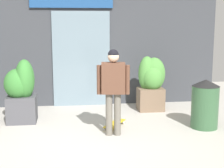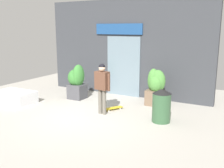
# 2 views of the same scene
# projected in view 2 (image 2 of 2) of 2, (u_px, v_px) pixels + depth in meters

# --- Properties ---
(ground_plane) EXTENTS (12.00, 12.00, 0.00)m
(ground_plane) POSITION_uv_depth(u_px,v_px,m) (81.00, 116.00, 8.29)
(ground_plane) COLOR #B2ADA3
(building_facade) EXTENTS (7.07, 0.31, 3.87)m
(building_facade) POSITION_uv_depth(u_px,v_px,m) (126.00, 49.00, 10.63)
(building_facade) COLOR #383A3F
(building_facade) RESTS_ON ground_plane
(skateboarder) EXTENTS (0.61, 0.31, 1.65)m
(skateboarder) POSITION_uv_depth(u_px,v_px,m) (102.00, 84.00, 8.34)
(skateboarder) COLOR #666056
(skateboarder) RESTS_ON ground_plane
(skateboard) EXTENTS (0.55, 0.72, 0.08)m
(skateboard) POSITION_uv_depth(u_px,v_px,m) (113.00, 108.00, 8.94)
(skateboard) COLOR gold
(skateboard) RESTS_ON ground_plane
(planter_box_left) EXTENTS (0.67, 0.51, 1.33)m
(planter_box_left) POSITION_uv_depth(u_px,v_px,m) (156.00, 86.00, 9.36)
(planter_box_left) COLOR brown
(planter_box_left) RESTS_ON ground_plane
(planter_box_right) EXTENTS (0.66, 0.61, 1.37)m
(planter_box_right) POSITION_uv_depth(u_px,v_px,m) (77.00, 82.00, 10.24)
(planter_box_right) COLOR #47474C
(planter_box_right) RESTS_ON ground_plane
(trash_bin) EXTENTS (0.56, 0.56, 1.01)m
(trash_bin) POSITION_uv_depth(u_px,v_px,m) (161.00, 105.00, 7.73)
(trash_bin) COLOR #335938
(trash_bin) RESTS_ON ground_plane
(snow_ledge) EXTENTS (1.49, 0.90, 0.45)m
(snow_ledge) POSITION_uv_depth(u_px,v_px,m) (15.00, 97.00, 9.76)
(snow_ledge) COLOR white
(snow_ledge) RESTS_ON ground_plane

